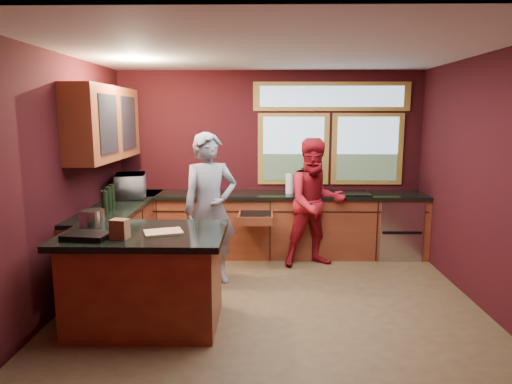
{
  "coord_description": "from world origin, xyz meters",
  "views": [
    {
      "loc": [
        -0.09,
        -4.84,
        2.06
      ],
      "look_at": [
        -0.18,
        0.4,
        1.17
      ],
      "focal_mm": 32.0,
      "sensor_mm": 36.0,
      "label": 1
    }
  ],
  "objects_px": {
    "island": "(146,278)",
    "cutting_board": "(163,232)",
    "person_red": "(315,203)",
    "stock_pot": "(92,219)",
    "person_grey": "(210,209)"
  },
  "relations": [
    {
      "from": "island",
      "to": "cutting_board",
      "type": "distance_m",
      "value": 0.52
    },
    {
      "from": "person_red",
      "to": "stock_pot",
      "type": "distance_m",
      "value": 2.95
    },
    {
      "from": "island",
      "to": "person_red",
      "type": "relative_size",
      "value": 0.88
    },
    {
      "from": "person_grey",
      "to": "person_red",
      "type": "height_order",
      "value": "person_grey"
    },
    {
      "from": "person_red",
      "to": "cutting_board",
      "type": "height_order",
      "value": "person_red"
    },
    {
      "from": "island",
      "to": "person_grey",
      "type": "bearing_deg",
      "value": 66.63
    },
    {
      "from": "person_grey",
      "to": "person_red",
      "type": "xyz_separation_m",
      "value": [
        1.35,
        0.68,
        -0.05
      ]
    },
    {
      "from": "person_grey",
      "to": "person_red",
      "type": "bearing_deg",
      "value": 3.87
    },
    {
      "from": "person_grey",
      "to": "cutting_board",
      "type": "height_order",
      "value": "person_grey"
    },
    {
      "from": "stock_pot",
      "to": "person_grey",
      "type": "bearing_deg",
      "value": 43.95
    },
    {
      "from": "cutting_board",
      "to": "stock_pot",
      "type": "distance_m",
      "value": 0.78
    },
    {
      "from": "person_grey",
      "to": "stock_pot",
      "type": "distance_m",
      "value": 1.47
    },
    {
      "from": "person_red",
      "to": "stock_pot",
      "type": "xyz_separation_m",
      "value": [
        -2.41,
        -1.69,
        0.16
      ]
    },
    {
      "from": "island",
      "to": "stock_pot",
      "type": "height_order",
      "value": "stock_pot"
    },
    {
      "from": "island",
      "to": "stock_pot",
      "type": "xyz_separation_m",
      "value": [
        -0.55,
        0.15,
        0.56
      ]
    }
  ]
}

